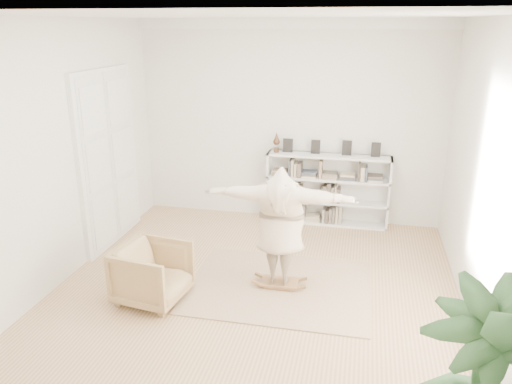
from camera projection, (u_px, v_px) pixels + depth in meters
floor at (254, 295)px, 6.80m from camera, size 6.00×6.00×0.00m
room_shell at (291, 23)px, 8.39m from camera, size 6.00×6.00×6.00m
doors at (109, 160)px, 8.10m from camera, size 0.09×1.78×2.92m
bookshelf at (327, 190)px, 9.06m from camera, size 2.20×0.35×1.64m
armchair at (153, 273)px, 6.56m from camera, size 0.97×0.95×0.78m
rug at (279, 286)px, 7.00m from camera, size 2.51×2.01×0.02m
rocker_board at (280, 283)px, 6.98m from camera, size 0.52×0.31×0.11m
person at (281, 224)px, 6.70m from camera, size 2.05×0.56×1.67m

